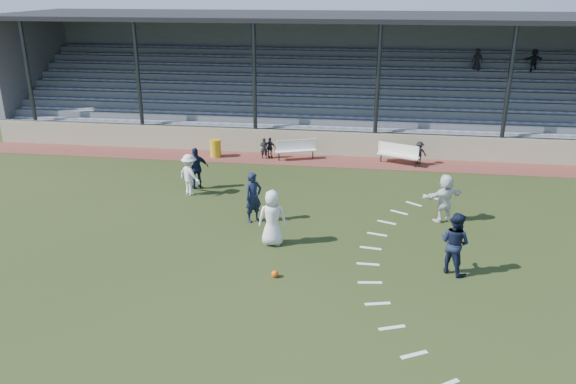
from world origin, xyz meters
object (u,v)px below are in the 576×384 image
at_px(bench_right, 398,152).
at_px(trash_bin, 216,148).
at_px(bench_left, 296,148).
at_px(football, 275,274).
at_px(player_navy_lead, 253,197).
at_px(player_white_lead, 272,218).

xyz_separation_m(bench_right, trash_bin, (-8.91, -0.11, -0.13)).
height_order(bench_left, trash_bin, bench_left).
bearing_deg(bench_left, football, -106.13).
bearing_deg(player_navy_lead, player_white_lead, -105.83).
height_order(bench_left, bench_right, same).
xyz_separation_m(trash_bin, player_white_lead, (4.48, -9.43, 0.49)).
xyz_separation_m(bench_left, player_white_lead, (0.47, -9.63, 0.36)).
bearing_deg(player_navy_lead, bench_right, 10.27).
distance_m(player_white_lead, player_navy_lead, 2.06).
bearing_deg(player_navy_lead, trash_bin, 69.88).
bearing_deg(bench_right, football, -87.00).
bearing_deg(trash_bin, bench_right, 0.72).
height_order(bench_right, player_white_lead, player_white_lead).
bearing_deg(bench_right, player_navy_lead, -103.27).
bearing_deg(trash_bin, football, -67.00).
distance_m(football, player_navy_lead, 4.32).
xyz_separation_m(football, player_white_lead, (-0.45, 2.19, 0.83)).
relative_size(trash_bin, football, 4.12).
height_order(bench_right, trash_bin, bench_right).
relative_size(bench_right, player_white_lead, 1.07).
xyz_separation_m(bench_right, player_navy_lead, (-5.42, -7.74, 0.34)).
xyz_separation_m(football, player_navy_lead, (-1.44, 3.99, 0.82)).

